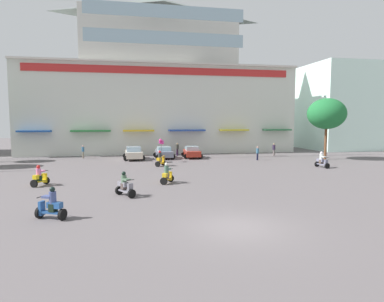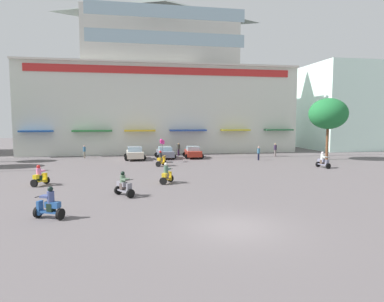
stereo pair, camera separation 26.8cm
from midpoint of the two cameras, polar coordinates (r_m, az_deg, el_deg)
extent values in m
plane|color=#5F595B|center=(26.75, -1.45, -4.37)|extent=(128.00, 128.00, 0.00)
cube|color=silver|center=(48.36, -5.77, 6.95)|extent=(37.00, 10.28, 11.76)
cube|color=silver|center=(50.07, -5.94, 17.98)|extent=(21.04, 9.25, 7.43)
pyramid|color=slate|center=(51.41, -5.99, 23.48)|extent=(21.46, 9.45, 2.69)
cube|color=red|center=(43.63, -5.21, 13.72)|extent=(34.04, 0.12, 0.92)
cube|color=silver|center=(43.75, -5.22, 15.03)|extent=(37.00, 0.70, 0.24)
cube|color=#1E4C9C|center=(43.99, -25.86, 3.10)|extent=(3.81, 1.10, 0.20)
cube|color=#277436|center=(42.76, -17.32, 3.35)|extent=(4.78, 1.10, 0.20)
cube|color=gold|center=(42.50, -9.42, 3.51)|extent=(3.92, 1.10, 0.20)
cube|color=#25479A|center=(43.11, -1.07, 3.60)|extent=(4.80, 1.10, 0.20)
cube|color=gold|center=(44.66, 7.13, 3.63)|extent=(3.93, 1.10, 0.20)
cube|color=#2E6D43|center=(46.94, 14.37, 3.58)|extent=(3.92, 1.10, 0.20)
cube|color=#99B7C6|center=(40.23, -4.65, 18.96)|extent=(18.52, 0.08, 1.49)
cube|color=#99B7C6|center=(41.03, -4.68, 23.00)|extent=(18.52, 0.08, 1.49)
cube|color=white|center=(57.50, 23.66, 6.92)|extent=(10.31, 11.84, 13.06)
cylinder|color=brown|center=(40.88, 21.98, 1.25)|extent=(0.30, 0.30, 3.73)
ellipsoid|color=#206E36|center=(40.80, 22.14, 6.02)|extent=(4.38, 4.16, 3.53)
cube|color=beige|center=(38.50, -10.28, -0.54)|extent=(1.99, 4.27, 0.70)
cube|color=#8FADC7|center=(38.44, -10.30, 0.35)|extent=(1.65, 2.16, 0.50)
cylinder|color=black|center=(39.79, -11.68, -0.84)|extent=(0.61, 0.19, 0.60)
cylinder|color=black|center=(39.88, -9.08, -0.78)|extent=(0.61, 0.19, 0.60)
cylinder|color=black|center=(37.20, -11.56, -1.26)|extent=(0.61, 0.19, 0.60)
cylinder|color=black|center=(37.30, -8.78, -1.20)|extent=(0.61, 0.19, 0.60)
cube|color=gray|center=(39.22, -5.09, -0.39)|extent=(1.81, 4.18, 0.66)
cube|color=#99C1D0|center=(39.17, -5.09, 0.42)|extent=(1.52, 2.10, 0.45)
cylinder|color=black|center=(40.42, -6.51, -0.66)|extent=(0.60, 0.18, 0.60)
cylinder|color=black|center=(40.63, -4.11, -0.61)|extent=(0.60, 0.18, 0.60)
cylinder|color=black|center=(37.89, -6.13, -1.06)|extent=(0.60, 0.18, 0.60)
cylinder|color=black|center=(38.10, -3.57, -1.01)|extent=(0.60, 0.18, 0.60)
cube|color=#AC2E1F|center=(39.51, -0.23, -0.34)|extent=(1.84, 3.94, 0.65)
cube|color=#9EBDCE|center=(39.46, -0.23, 0.48)|extent=(1.52, 2.00, 0.47)
cylinder|color=black|center=(40.62, -1.62, -0.60)|extent=(0.61, 0.19, 0.60)
cylinder|color=black|center=(40.85, 0.70, -0.57)|extent=(0.61, 0.19, 0.60)
cylinder|color=black|center=(38.26, -1.21, -0.97)|extent=(0.61, 0.19, 0.60)
cylinder|color=black|center=(38.49, 1.25, -0.93)|extent=(0.61, 0.19, 0.60)
cylinder|color=black|center=(25.67, -24.24, -4.68)|extent=(0.53, 0.35, 0.52)
cylinder|color=black|center=(24.73, -26.00, -5.11)|extent=(0.53, 0.35, 0.52)
cube|color=gold|center=(25.19, -25.11, -4.76)|extent=(0.70, 1.10, 0.10)
cube|color=gold|center=(24.96, -25.46, -4.05)|extent=(0.56, 0.75, 0.28)
cube|color=gold|center=(25.54, -24.43, -4.25)|extent=(0.35, 0.26, 0.65)
cylinder|color=black|center=(25.48, -24.44, -3.06)|extent=(0.49, 0.25, 0.04)
cube|color=black|center=(25.06, -25.31, -4.29)|extent=(0.41, 0.39, 0.36)
cylinder|color=pink|center=(24.99, -25.35, -3.32)|extent=(0.42, 0.42, 0.50)
sphere|color=red|center=(24.94, -25.38, -2.50)|extent=(0.25, 0.25, 0.25)
cube|color=pink|center=(25.20, -24.96, -3.18)|extent=(0.49, 0.54, 0.10)
cylinder|color=black|center=(33.26, 22.17, -2.40)|extent=(0.54, 0.23, 0.52)
cylinder|color=black|center=(34.25, 20.65, -2.13)|extent=(0.54, 0.23, 0.52)
cube|color=slate|center=(33.74, 21.41, -2.16)|extent=(0.47, 1.22, 0.10)
cube|color=slate|center=(33.88, 21.15, -1.50)|extent=(0.42, 0.79, 0.28)
cube|color=slate|center=(33.33, 22.03, -1.99)|extent=(0.34, 0.19, 0.67)
cylinder|color=black|center=(33.25, 22.09, -1.07)|extent=(0.52, 0.12, 0.04)
cube|color=brown|center=(33.81, 21.27, -1.72)|extent=(0.36, 0.33, 0.36)
cylinder|color=silver|center=(33.76, 21.30, -0.94)|extent=(0.37, 0.37, 0.57)
sphere|color=silver|center=(33.73, 21.32, -0.28)|extent=(0.25, 0.25, 0.25)
cube|color=silver|center=(33.54, 21.63, -0.94)|extent=(0.41, 0.49, 0.10)
cylinder|color=black|center=(24.34, -4.07, -4.74)|extent=(0.52, 0.38, 0.52)
cylinder|color=black|center=(23.24, -5.26, -5.23)|extent=(0.52, 0.38, 0.52)
cube|color=gold|center=(23.78, -4.65, -4.84)|extent=(0.78, 1.07, 0.10)
cube|color=gold|center=(23.52, -4.87, -4.14)|extent=(0.60, 0.74, 0.28)
cube|color=gold|center=(24.19, -4.18, -4.32)|extent=(0.35, 0.28, 0.64)
cylinder|color=black|center=(24.13, -4.17, -3.07)|extent=(0.47, 0.29, 0.04)
cube|color=#80694F|center=(23.63, -4.77, -4.39)|extent=(0.42, 0.40, 0.36)
cylinder|color=#446657|center=(23.56, -4.78, -3.27)|extent=(0.44, 0.44, 0.57)
sphere|color=silver|center=(23.50, -4.79, -2.31)|extent=(0.25, 0.25, 0.25)
cube|color=#446657|center=(23.79, -4.52, -3.11)|extent=(0.51, 0.55, 0.10)
cylinder|color=black|center=(17.09, -25.31, -9.62)|extent=(0.36, 0.53, 0.52)
cylinder|color=black|center=(16.34, -21.98, -10.17)|extent=(0.36, 0.53, 0.52)
cube|color=#265497|center=(16.69, -23.69, -9.69)|extent=(1.09, 0.72, 0.10)
cube|color=#265497|center=(16.47, -23.13, -8.61)|extent=(0.75, 0.57, 0.28)
cube|color=#265497|center=(16.96, -25.02, -8.97)|extent=(0.27, 0.35, 0.66)
cylinder|color=black|center=(16.86, -25.16, -7.19)|extent=(0.26, 0.48, 0.04)
cube|color=black|center=(16.56, -23.39, -8.97)|extent=(0.39, 0.41, 0.36)
cylinder|color=#435084|center=(16.46, -23.45, -7.43)|extent=(0.43, 0.43, 0.55)
sphere|color=black|center=(16.38, -23.50, -6.12)|extent=(0.25, 0.25, 0.25)
cube|color=#435084|center=(16.62, -24.19, -7.24)|extent=(0.54, 0.50, 0.10)
cylinder|color=black|center=(33.17, -5.24, -2.04)|extent=(0.51, 0.40, 0.52)
cylinder|color=black|center=(32.13, -6.22, -2.29)|extent=(0.51, 0.40, 0.52)
cube|color=gold|center=(32.64, -5.72, -2.06)|extent=(0.80, 1.03, 0.10)
cube|color=gold|center=(32.41, -5.91, -1.40)|extent=(0.61, 0.72, 0.28)
cube|color=gold|center=(33.04, -5.34, -1.64)|extent=(0.34, 0.29, 0.70)
cylinder|color=black|center=(33.00, -5.33, -0.68)|extent=(0.46, 0.31, 0.04)
cube|color=#6F6055|center=(32.50, -5.83, -1.59)|extent=(0.42, 0.41, 0.36)
cylinder|color=#2C2F32|center=(32.45, -5.83, -0.80)|extent=(0.44, 0.44, 0.54)
sphere|color=red|center=(32.41, -5.84, -0.14)|extent=(0.25, 0.25, 0.25)
cube|color=#2C2F32|center=(32.68, -5.62, -0.71)|extent=(0.52, 0.55, 0.10)
cylinder|color=black|center=(19.62, -10.80, -7.29)|extent=(0.51, 0.41, 0.52)
cylinder|color=black|center=(20.71, -12.87, -6.66)|extent=(0.51, 0.41, 0.52)
cube|color=gray|center=(20.15, -11.87, -6.80)|extent=(0.88, 1.12, 0.10)
cube|color=gray|center=(20.26, -12.26, -5.60)|extent=(0.66, 0.78, 0.28)
cube|color=gray|center=(19.68, -11.03, -6.53)|extent=(0.34, 0.30, 0.70)
cylinder|color=black|center=(19.55, -11.02, -4.97)|extent=(0.45, 0.32, 0.04)
cube|color=#4A3E3C|center=(20.20, -12.09, -5.98)|extent=(0.42, 0.41, 0.36)
cylinder|color=#516D55|center=(20.12, -12.11, -4.81)|extent=(0.44, 0.44, 0.48)
sphere|color=black|center=(20.06, -12.13, -3.82)|extent=(0.25, 0.25, 0.25)
cube|color=#516D55|center=(19.88, -11.66, -4.85)|extent=(0.53, 0.55, 0.10)
cylinder|color=gray|center=(41.24, -18.53, -0.65)|extent=(0.25, 0.25, 0.81)
cylinder|color=#305F84|center=(41.18, -18.56, 0.29)|extent=(0.40, 0.40, 0.54)
sphere|color=tan|center=(41.15, -18.57, 0.80)|extent=(0.20, 0.20, 0.20)
cylinder|color=slate|center=(42.73, 13.81, -0.32)|extent=(0.26, 0.26, 0.81)
cylinder|color=#30243D|center=(42.67, 13.84, 0.62)|extent=(0.42, 0.42, 0.60)
sphere|color=tan|center=(42.64, 13.85, 1.17)|extent=(0.23, 0.23, 0.23)
cylinder|color=black|center=(37.99, 11.08, -0.97)|extent=(0.27, 0.27, 0.79)
cylinder|color=#366786|center=(37.92, 11.10, 0.03)|extent=(0.44, 0.44, 0.54)
sphere|color=tan|center=(37.89, 11.11, 0.61)|extent=(0.24, 0.24, 0.24)
cylinder|color=#26142F|center=(42.11, -2.75, -0.25)|extent=(0.26, 0.26, 0.82)
cylinder|color=#353832|center=(42.04, -2.75, 0.72)|extent=(0.43, 0.43, 0.60)
sphere|color=tan|center=(42.01, -2.75, 1.26)|extent=(0.20, 0.20, 0.20)
cube|color=#9E7640|center=(35.53, -5.51, -1.36)|extent=(0.82, 1.03, 0.75)
cylinder|color=#4C4C4C|center=(35.43, -5.52, 0.20)|extent=(0.04, 0.04, 1.20)
sphere|color=#E73597|center=(35.37, -5.35, 1.62)|extent=(0.30, 0.30, 0.30)
sphere|color=orange|center=(35.47, -5.43, 1.48)|extent=(0.35, 0.35, 0.35)
sphere|color=yellow|center=(35.59, -5.74, 1.86)|extent=(0.30, 0.30, 0.30)
sphere|color=#DD3098|center=(35.34, -5.74, 1.48)|extent=(0.30, 0.30, 0.30)
sphere|color=#EE348B|center=(35.20, -5.71, 1.83)|extent=(0.35, 0.35, 0.35)
sphere|color=#E23794|center=(35.25, -5.37, 1.41)|extent=(0.32, 0.32, 0.32)
camera|label=1|loc=(0.13, -90.29, -0.03)|focal=30.76mm
camera|label=2|loc=(0.13, 89.71, 0.03)|focal=30.76mm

